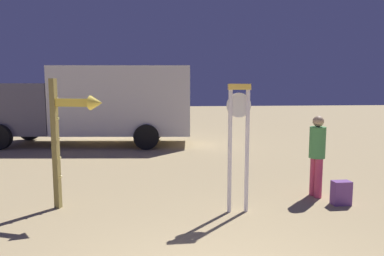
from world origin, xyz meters
TOP-DOWN VIEW (x-y plane):
  - standing_clock at (0.86, 2.97)m, footprint 0.42×0.10m
  - arrow_sign at (-2.02, 3.41)m, footprint 0.99×0.51m
  - person_near_clock at (2.62, 3.62)m, footprint 0.31×0.31m
  - backpack at (2.86, 3.11)m, footprint 0.33×0.24m
  - box_truck_near at (-2.46, 10.72)m, footprint 7.47×3.22m

SIDE VIEW (x-z plane):
  - backpack at x=2.86m, z-range 0.00..0.44m
  - person_near_clock at x=2.62m, z-range 0.10..1.71m
  - standing_clock at x=0.86m, z-range 0.24..2.47m
  - arrow_sign at x=-2.02m, z-range 0.34..2.66m
  - box_truck_near at x=-2.46m, z-range 0.13..3.10m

